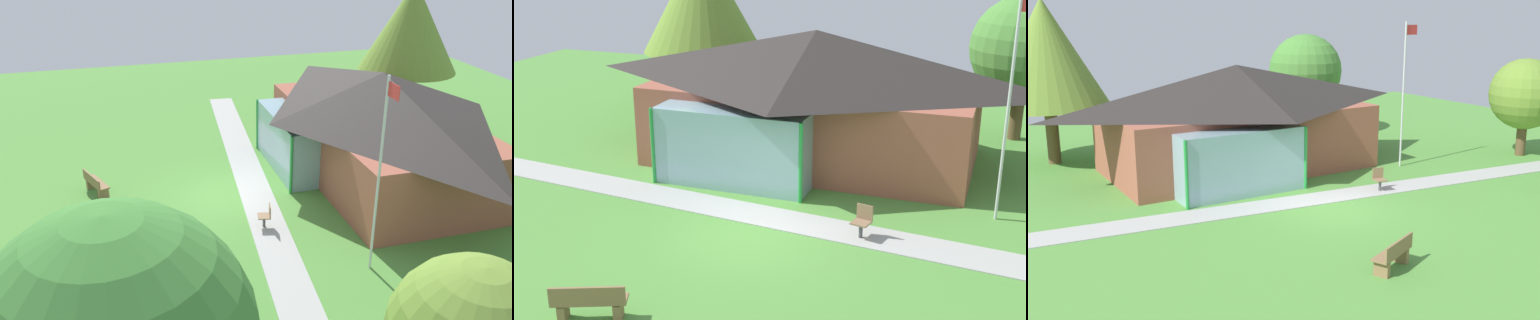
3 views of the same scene
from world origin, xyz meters
The scene contains 7 objects.
ground_plane centered at (0.00, 0.00, 0.00)m, with size 44.00×44.00×0.00m, color #54933D.
pavilion centered at (-0.41, 6.35, 2.27)m, with size 11.53×7.43×4.37m.
footpath centered at (0.00, 1.17, 0.01)m, with size 24.41×1.30×0.03m, color #ADADA8.
flagpole centered at (5.82, 3.21, 3.35)m, with size 0.64×0.08×6.10m.
bench_front_center centered at (-1.62, -4.87, 0.40)m, with size 1.55×0.99×0.84m.
patio_chair_lawn_spare centered at (2.63, 0.80, 0.42)m, with size 0.53×0.53×0.86m.
tree_behind_pavilion_right centered at (6.09, 11.17, 3.38)m, with size 3.86×3.86×5.33m.
Camera 2 is at (5.83, -14.67, 7.49)m, focal length 47.25 mm.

